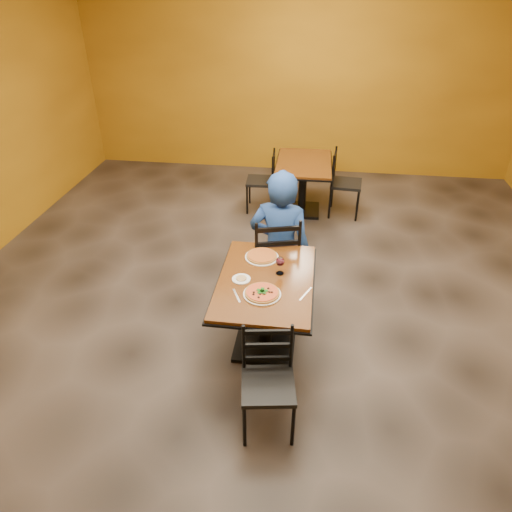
# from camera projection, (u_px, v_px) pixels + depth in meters

# --- Properties ---
(floor) EXTENTS (7.00, 8.00, 0.01)m
(floor) POSITION_uv_depth(u_px,v_px,m) (271.00, 311.00, 4.75)
(floor) COLOR black
(floor) RESTS_ON ground
(wall_back) EXTENTS (7.00, 0.01, 3.00)m
(wall_back) POSITION_uv_depth(u_px,v_px,m) (299.00, 79.00, 7.31)
(wall_back) COLOR #BC7F14
(wall_back) RESTS_ON ground
(table_main) EXTENTS (0.83, 1.23, 0.75)m
(table_main) POSITION_uv_depth(u_px,v_px,m) (266.00, 297.00, 4.04)
(table_main) COLOR brown
(table_main) RESTS_ON floor
(table_second) EXTENTS (0.78, 1.14, 0.75)m
(table_second) POSITION_uv_depth(u_px,v_px,m) (303.00, 175.00, 6.41)
(table_second) COLOR brown
(table_second) RESTS_ON floor
(chair_main_near) EXTENTS (0.44, 0.44, 0.85)m
(chair_main_near) POSITION_uv_depth(u_px,v_px,m) (268.00, 386.00, 3.34)
(chair_main_near) COLOR black
(chair_main_near) RESTS_ON floor
(chair_main_far) EXTENTS (0.56, 0.56, 1.01)m
(chair_main_far) POSITION_uv_depth(u_px,v_px,m) (274.00, 257.00, 4.70)
(chair_main_far) COLOR black
(chair_main_far) RESTS_ON floor
(chair_second_left) EXTENTS (0.41, 0.41, 0.86)m
(chair_second_left) POSITION_uv_depth(u_px,v_px,m) (261.00, 181.00, 6.55)
(chair_second_left) COLOR black
(chair_second_left) RESTS_ON floor
(chair_second_right) EXTENTS (0.45, 0.45, 0.92)m
(chair_second_right) POSITION_uv_depth(u_px,v_px,m) (346.00, 184.00, 6.39)
(chair_second_right) COLOR black
(chair_second_right) RESTS_ON floor
(diner) EXTENTS (0.71, 0.52, 1.36)m
(diner) POSITION_uv_depth(u_px,v_px,m) (280.00, 232.00, 4.77)
(diner) COLOR #1B4196
(diner) RESTS_ON floor
(plate_main) EXTENTS (0.31, 0.31, 0.01)m
(plate_main) POSITION_uv_depth(u_px,v_px,m) (262.00, 294.00, 3.74)
(plate_main) COLOR white
(plate_main) RESTS_ON table_main
(pizza_main) EXTENTS (0.28, 0.28, 0.02)m
(pizza_main) POSITION_uv_depth(u_px,v_px,m) (262.00, 293.00, 3.74)
(pizza_main) COLOR #9C0C0B
(pizza_main) RESTS_ON plate_main
(plate_far) EXTENTS (0.31, 0.31, 0.01)m
(plate_far) POSITION_uv_depth(u_px,v_px,m) (262.00, 257.00, 4.22)
(plate_far) COLOR white
(plate_far) RESTS_ON table_main
(pizza_far) EXTENTS (0.28, 0.28, 0.02)m
(pizza_far) POSITION_uv_depth(u_px,v_px,m) (262.00, 256.00, 4.21)
(pizza_far) COLOR orange
(pizza_far) RESTS_ON plate_far
(side_plate) EXTENTS (0.16, 0.16, 0.01)m
(side_plate) POSITION_uv_depth(u_px,v_px,m) (241.00, 279.00, 3.93)
(side_plate) COLOR white
(side_plate) RESTS_ON table_main
(dip) EXTENTS (0.09, 0.09, 0.01)m
(dip) POSITION_uv_depth(u_px,v_px,m) (241.00, 278.00, 3.92)
(dip) COLOR tan
(dip) RESTS_ON side_plate
(wine_glass) EXTENTS (0.08, 0.08, 0.18)m
(wine_glass) POSITION_uv_depth(u_px,v_px,m) (280.00, 265.00, 3.96)
(wine_glass) COLOR white
(wine_glass) RESTS_ON table_main
(fork) EXTENTS (0.09, 0.18, 0.00)m
(fork) POSITION_uv_depth(u_px,v_px,m) (237.00, 296.00, 3.73)
(fork) COLOR silver
(fork) RESTS_ON table_main
(knife) EXTENTS (0.10, 0.20, 0.00)m
(knife) POSITION_uv_depth(u_px,v_px,m) (306.00, 294.00, 3.75)
(knife) COLOR silver
(knife) RESTS_ON table_main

